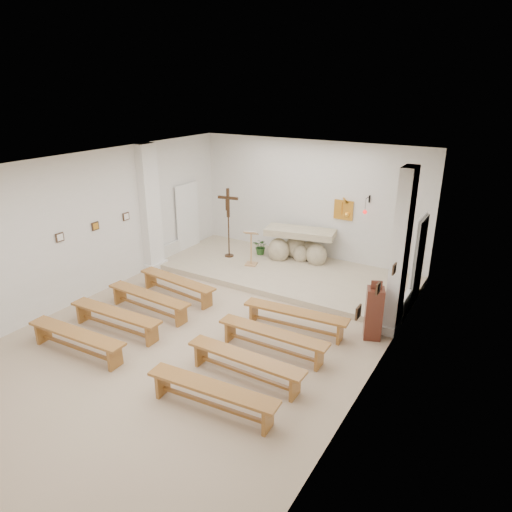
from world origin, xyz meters
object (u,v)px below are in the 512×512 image
Objects in this scene: bench_right_third at (245,362)px; bench_left_third at (115,317)px; crucifix_stand at (228,218)px; bench_right_second at (273,337)px; donation_pedestal at (374,313)px; bench_left_front at (177,283)px; bench_left_fourth at (76,338)px; bench_left_second at (149,299)px; lectern at (251,248)px; altar at (299,247)px; bench_right_fourth at (212,392)px; bench_right_front at (295,316)px.

bench_left_third is at bearing -179.94° from bench_right_third.
crucifix_stand is 5.17m from bench_right_second.
donation_pedestal reaches higher than bench_left_front.
bench_right_third is (-0.00, -0.99, 0.00)m from bench_right_second.
bench_left_third is 0.99m from bench_left_fourth.
donation_pedestal reaches higher than bench_left_third.
bench_left_front is at bearing 162.11° from bench_right_second.
bench_left_fourth is at bearing -97.29° from crucifix_stand.
donation_pedestal is at bearing 59.97° from bench_right_third.
crucifix_stand is at bearing 90.05° from bench_left_fourth.
donation_pedestal reaches higher than bench_left_second.
donation_pedestal is at bearing -41.16° from lectern.
bench_left_second is at bearing 179.16° from bench_right_second.
bench_left_second and bench_right_second have the same top height.
bench_right_third is (1.63, -5.47, -0.18)m from altar.
bench_right_third is at bearing 14.26° from bench_left_fourth.
bench_left_second and bench_left_fourth have the same top height.
bench_left_front is 4.39m from bench_right_fourth.
donation_pedestal is at bearing -32.90° from crucifix_stand.
donation_pedestal reaches higher than altar.
bench_right_front and bench_left_fourth have the same top height.
bench_right_second is at bearing -69.62° from lectern.
altar is 2.00× the size of lectern.
crucifix_stand is 4.52m from bench_right_front.
bench_right_third is (3.23, 0.00, 0.00)m from bench_left_third.
crucifix_stand reaches higher than lectern.
donation_pedestal is (3.11, -2.91, 0.03)m from altar.
altar is 0.91× the size of bench_left_second.
lectern reaches higher than bench_left_second.
bench_left_third is 3.38m from bench_right_fourth.
bench_left_third is 1.00× the size of bench_left_fourth.
bench_right_front and bench_right_fourth have the same top height.
lectern is at bearing -143.44° from altar.
lectern reaches higher than bench_left_third.
donation_pedestal is at bearing 45.79° from bench_right_second.
lectern is at bearing 80.48° from bench_left_fourth.
lectern is 4.30m from bench_right_second.
bench_left_fourth is at bearing -142.33° from bench_right_front.
bench_left_front and bench_right_second have the same top height.
bench_right_front is at bearing -59.93° from lectern.
bench_right_third is at bearing -25.57° from bench_left_front.
lectern is at bearing 126.31° from bench_right_second.
bench_right_second is (3.51, -3.67, -0.97)m from crucifix_stand.
bench_left_fourth and bench_right_fourth have the same top height.
crucifix_stand reaches higher than donation_pedestal.
bench_left_front is (0.28, -2.68, -0.97)m from crucifix_stand.
bench_left_front and bench_right_front have the same top height.
bench_left_third and bench_left_fourth have the same top height.
lectern is 0.45× the size of bench_left_fourth.
altar is at bearing 13.27° from crucifix_stand.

